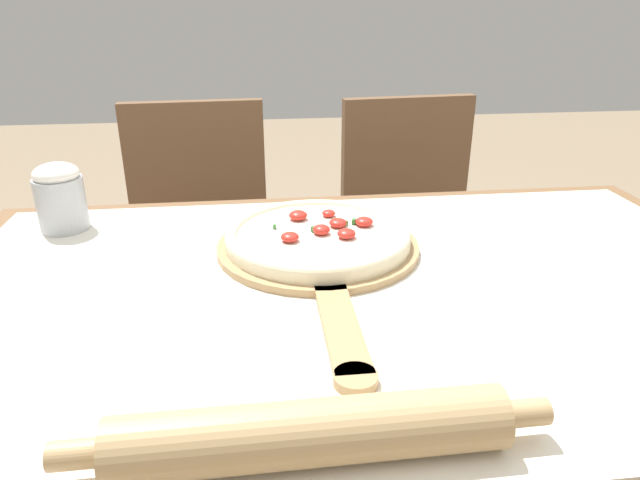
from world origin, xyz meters
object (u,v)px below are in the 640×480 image
Objects in this scene: pizza at (318,235)px; rolling_pin at (311,433)px; pizza_peel at (320,253)px; chair_left at (201,243)px; chair_right at (413,233)px; flour_cup at (60,196)px.

rolling_pin is at bearing -97.42° from pizza.
pizza_peel is 0.62× the size of chair_left.
chair_right is (0.35, 0.65, -0.25)m from pizza_peel.
pizza is 0.34× the size of chair_right.
chair_right is 0.97m from flour_cup.
chair_right reaches higher than pizza_peel.
chair_right is at bearing 69.35° from rolling_pin.
chair_right reaches higher than rolling_pin.
chair_left is (-0.25, 0.65, -0.25)m from pizza_peel.
flour_cup is (-0.38, 0.60, 0.03)m from rolling_pin.
pizza is 0.72m from chair_left.
pizza is 0.46m from rolling_pin.
chair_left reaches higher than pizza_peel.
flour_cup is at bearing 122.28° from rolling_pin.
flour_cup reaches higher than rolling_pin.
rolling_pin reaches higher than pizza_peel.
flour_cup is at bearing -114.33° from chair_left.
flour_cup is at bearing -154.11° from chair_right.
pizza_peel is at bearing -21.30° from flour_cup.
chair_right is at bearing 61.82° from pizza_peel.
pizza is 0.76m from chair_right.
flour_cup is at bearing 161.86° from pizza.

